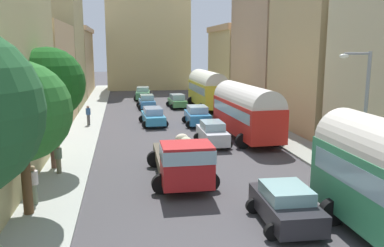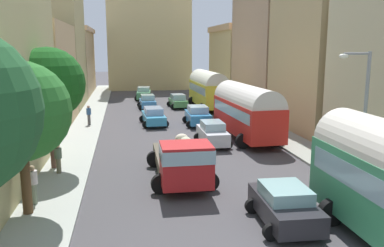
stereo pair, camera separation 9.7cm
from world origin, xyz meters
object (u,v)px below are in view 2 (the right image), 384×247
at_px(parked_bus_1, 246,109).
at_px(car_5, 198,116).
at_px(cargo_truck_0, 182,160).
at_px(car_4, 212,133).
at_px(car_1, 148,102).
at_px(car_0, 153,116).
at_px(car_6, 178,101).
at_px(pedestrian_2, 89,115).
at_px(parked_bus_2, 208,88).
at_px(pedestrian_0, 58,158).
at_px(car_2, 144,93).
at_px(pedestrian_4, 33,184).
at_px(streetlamp_near, 361,110).
at_px(car_3, 285,205).

bearing_deg(parked_bus_1, car_5, 114.19).
height_order(parked_bus_1, cargo_truck_0, parked_bus_1).
bearing_deg(car_4, car_1, 101.13).
distance_m(car_0, car_4, 8.59).
xyz_separation_m(car_0, car_6, (3.36, 9.31, -0.01)).
distance_m(parked_bus_1, car_6, 16.00).
relative_size(cargo_truck_0, car_6, 1.87).
distance_m(parked_bus_1, car_0, 8.99).
bearing_deg(car_1, car_6, 3.35).
height_order(car_1, pedestrian_2, pedestrian_2).
relative_size(parked_bus_2, pedestrian_0, 5.19).
height_order(parked_bus_1, car_2, parked_bus_1).
xyz_separation_m(car_5, pedestrian_4, (-9.88, -16.27, 0.19)).
bearing_deg(parked_bus_1, car_4, -151.60).
bearing_deg(car_4, parked_bus_2, 79.23).
height_order(parked_bus_2, car_0, parked_bus_2).
height_order(car_5, pedestrian_0, pedestrian_0).
bearing_deg(pedestrian_4, parked_bus_1, 40.78).
bearing_deg(streetlamp_near, car_3, -148.71).
bearing_deg(parked_bus_2, pedestrian_4, -116.61).
xyz_separation_m(car_2, car_6, (3.34, -7.41, -0.07)).
bearing_deg(parked_bus_1, car_0, 134.17).
relative_size(cargo_truck_0, car_5, 1.81).
distance_m(car_2, streetlamp_near, 35.32).
distance_m(car_1, car_4, 17.33).
distance_m(car_5, pedestrian_4, 19.03).
bearing_deg(car_2, car_4, -82.20).
height_order(car_0, pedestrian_0, pedestrian_0).
distance_m(parked_bus_1, parked_bus_2, 14.54).
height_order(parked_bus_2, car_1, parked_bus_2).
relative_size(cargo_truck_0, car_4, 1.79).
distance_m(car_4, car_6, 17.20).
relative_size(parked_bus_1, car_0, 1.97).
bearing_deg(car_6, car_3, -90.02).
bearing_deg(car_6, streetlamp_near, -80.26).
xyz_separation_m(pedestrian_0, streetlamp_near, (13.80, -4.61, 2.81)).
bearing_deg(car_3, pedestrian_2, 112.94).
bearing_deg(parked_bus_1, car_6, 100.24).
relative_size(cargo_truck_0, car_1, 1.91).
bearing_deg(car_2, streetlamp_near, -76.93).
xyz_separation_m(car_0, car_3, (3.35, -20.38, 0.01)).
bearing_deg(car_4, car_2, 97.80).
height_order(car_0, car_4, car_4).
bearing_deg(car_0, pedestrian_0, -114.21).
distance_m(parked_bus_1, car_2, 23.94).
bearing_deg(car_0, car_6, 70.17).
height_order(car_1, car_5, car_5).
bearing_deg(pedestrian_2, pedestrian_0, -92.02).
bearing_deg(car_0, car_1, 89.74).
distance_m(car_3, pedestrian_4, 10.11).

